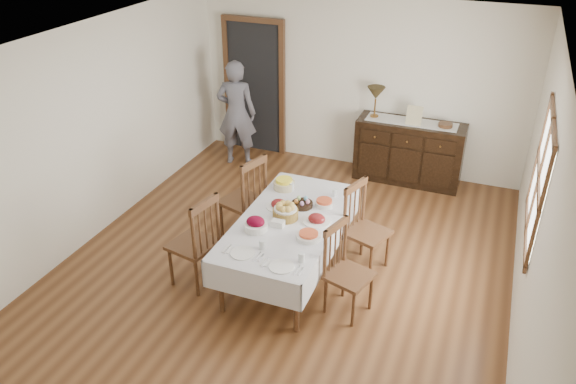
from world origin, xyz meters
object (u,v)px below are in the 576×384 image
at_px(chair_right_near, 345,269).
at_px(person, 236,110).
at_px(dining_table, 289,226).
at_px(chair_left_far, 245,198).
at_px(chair_left_near, 197,241).
at_px(chair_right_far, 364,227).
at_px(table_lamp, 376,94).
at_px(sideboard, 409,152).

distance_m(chair_right_near, person, 3.84).
xyz_separation_m(dining_table, person, (-1.83, 2.43, 0.26)).
xyz_separation_m(chair_left_far, chair_right_near, (1.53, -0.87, -0.06)).
xyz_separation_m(chair_left_near, chair_right_far, (1.59, 0.99, -0.03)).
bearing_deg(table_lamp, chair_left_far, -113.58).
height_order(sideboard, person, person).
bearing_deg(table_lamp, dining_table, -94.89).
relative_size(chair_right_near, sideboard, 0.65).
height_order(chair_left_near, sideboard, chair_left_near).
height_order(dining_table, chair_right_near, chair_right_near).
bearing_deg(person, table_lamp, 176.84).
bearing_deg(chair_right_far, table_lamp, 30.78).
height_order(chair_left_near, chair_right_near, chair_left_near).
relative_size(chair_right_far, sideboard, 0.68).
distance_m(chair_left_near, chair_right_far, 1.88).
relative_size(dining_table, sideboard, 1.34).
bearing_deg(person, chair_right_near, 119.28).
relative_size(dining_table, chair_left_near, 1.88).
height_order(chair_left_near, chair_right_far, chair_left_near).
xyz_separation_m(chair_left_far, sideboard, (1.57, 2.30, -0.10)).
xyz_separation_m(dining_table, table_lamp, (0.24, 2.80, 0.66)).
bearing_deg(person, chair_left_near, 94.63).
relative_size(chair_right_far, person, 0.59).
distance_m(dining_table, chair_left_far, 0.91).
xyz_separation_m(chair_right_far, person, (-2.56, 1.99, 0.36)).
bearing_deg(sideboard, chair_right_far, -91.56).
height_order(chair_left_far, person, person).
xyz_separation_m(sideboard, table_lamp, (-0.56, 0.01, 0.82)).
bearing_deg(chair_left_far, sideboard, 162.73).
distance_m(chair_left_far, person, 2.23).
bearing_deg(chair_left_far, chair_right_far, 105.08).
bearing_deg(sideboard, chair_left_near, -116.41).
bearing_deg(table_lamp, sideboard, -1.02).
bearing_deg(chair_left_far, table_lamp, 173.41).
height_order(dining_table, table_lamp, table_lamp).
distance_m(chair_right_near, table_lamp, 3.31).
height_order(dining_table, sideboard, sideboard).
xyz_separation_m(chair_left_far, person, (-1.06, 1.94, 0.32)).
distance_m(dining_table, chair_right_near, 0.85).
distance_m(sideboard, person, 2.69).
height_order(chair_left_far, sideboard, chair_left_far).
bearing_deg(chair_right_near, dining_table, 80.61).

